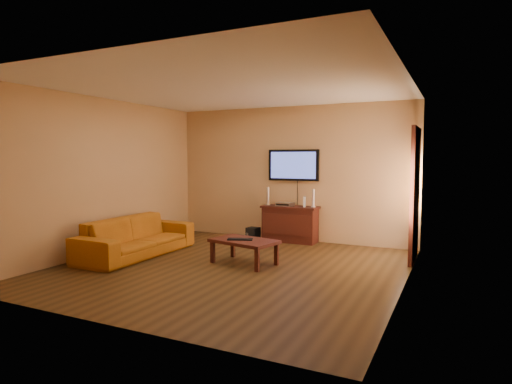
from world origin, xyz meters
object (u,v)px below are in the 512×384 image
Objects in this scene: bottle at (247,238)px; keyboard at (240,239)px; coffee_table at (244,243)px; media_console at (290,224)px; game_console at (305,202)px; subwoofer at (253,233)px; av_receiver at (285,204)px; sofa at (137,230)px; speaker_left at (268,197)px; television at (293,165)px; speaker_right at (313,199)px.

bottle is 1.77m from keyboard.
keyboard is (-0.05, -0.04, 0.06)m from coffee_table.
media_console is 1.98m from coffee_table.
coffee_table is 5.56× the size of game_console.
game_console reaches higher than subwoofer.
coffee_table is 3.46× the size of av_receiver.
subwoofer is 0.55× the size of keyboard.
av_receiver reaches higher than keyboard.
sofa is 2.70m from speaker_left.
speaker_left is at bearing 4.14° from subwoofer.
television is 3.00× the size of speaker_right.
keyboard is at bearing -116.74° from game_console.
coffee_table is 0.09m from keyboard.
speaker_right is 1.77× the size of bottle.
sofa is 5.31× the size of keyboard.
television reaches higher than speaker_right.
television is 0.94× the size of coffee_table.
speaker_left is at bearing 164.96° from game_console.
game_console reaches higher than coffee_table.
media_console is at bearing 2.23° from speaker_left.
speaker_right is at bearing 76.59° from coffee_table.
coffee_table reaches higher than subwoofer.
coffee_table is 2.09m from speaker_left.
coffee_table is at bearing -103.41° from speaker_right.
media_console is at bearing -41.09° from sofa.
sofa is 6.10× the size of speaker_left.
av_receiver is (-0.10, -0.19, -0.77)m from television.
av_receiver is at bearing 92.75° from coffee_table.
television is at bearing 38.78° from bottle.
media_console reaches higher than coffee_table.
speaker_right is 2.17m from keyboard.
game_console is (0.30, -0.17, -0.71)m from television.
television is at bearing 19.39° from subwoofer.
media_console is 1.00× the size of coffee_table.
game_console reaches higher than bottle.
media_console is 3.11× the size of speaker_left.
media_console reaches higher than keyboard.
coffee_table is 3.20× the size of speaker_right.
television is at bearing 133.41° from game_console.
av_receiver reaches higher than media_console.
subwoofer is 0.43m from bottle.
media_console is 0.51× the size of sofa.
keyboard is (0.76, -2.02, 0.28)m from subwoofer.
television is 4.61× the size of subwoofer.
av_receiver is at bearing 0.97° from speaker_left.
television reaches higher than sofa.
speaker_left is (-0.47, -0.02, 0.52)m from media_console.
av_receiver is at bearing -176.29° from speaker_right.
speaker_right is 1.08× the size of av_receiver.
av_receiver is (-0.09, 1.97, 0.42)m from coffee_table.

